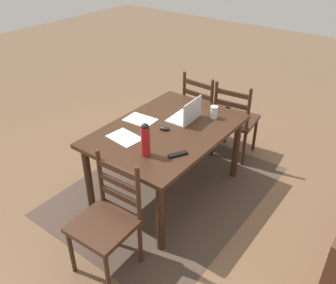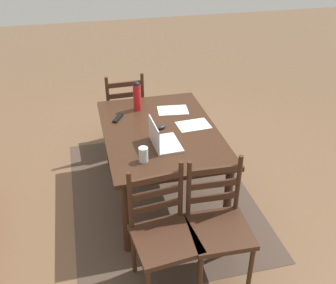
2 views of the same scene
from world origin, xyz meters
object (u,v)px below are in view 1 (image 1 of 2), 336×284
object	(u,v)px
chair_left_near	(204,110)
drinking_glass	(214,112)
chair_left_far	(235,120)
computer_mouse	(164,128)
laptop	(187,115)
water_bottle	(145,139)
chair_right_far	(107,221)
dining_table	(167,137)
tv_remote	(178,154)

from	to	relation	value
chair_left_near	drinking_glass	distance (m)	0.79
chair_left_far	computer_mouse	bearing A→B (deg)	-11.61
chair_left_far	laptop	bearing A→B (deg)	-11.61
chair_left_near	computer_mouse	world-z (taller)	chair_left_near
water_bottle	laptop	bearing A→B (deg)	-173.84
chair_right_far	chair_left_near	world-z (taller)	same
dining_table	computer_mouse	bearing A→B (deg)	-14.52
dining_table	chair_left_far	world-z (taller)	chair_left_far
chair_right_far	computer_mouse	world-z (taller)	chair_right_far
dining_table	computer_mouse	world-z (taller)	computer_mouse
chair_right_far	water_bottle	distance (m)	0.71
chair_left_near	laptop	distance (m)	0.87
computer_mouse	tv_remote	bearing A→B (deg)	35.34
computer_mouse	tv_remote	size ratio (longest dim) A/B	0.59
water_bottle	drinking_glass	xyz separation A→B (m)	(-0.91, 0.11, -0.09)
chair_right_far	tv_remote	distance (m)	0.78
water_bottle	computer_mouse	size ratio (longest dim) A/B	2.98
chair_left_far	drinking_glass	xyz separation A→B (m)	(0.56, 0.03, 0.34)
chair_right_far	drinking_glass	xyz separation A→B (m)	(-1.48, 0.04, 0.34)
computer_mouse	dining_table	bearing A→B (deg)	149.10
dining_table	laptop	distance (m)	0.30
dining_table	computer_mouse	distance (m)	0.11
chair_left_near	computer_mouse	distance (m)	1.10
dining_table	tv_remote	world-z (taller)	tv_remote
chair_right_far	laptop	xyz separation A→B (m)	(-1.28, -0.15, 0.33)
computer_mouse	drinking_glass	bearing A→B (deg)	136.70
drinking_glass	laptop	bearing A→B (deg)	-43.33
laptop	water_bottle	xyz separation A→B (m)	(0.72, 0.08, 0.10)
drinking_glass	chair_left_near	bearing A→B (deg)	-141.66
laptop	drinking_glass	size ratio (longest dim) A/B	2.67
dining_table	chair_right_far	distance (m)	1.05
tv_remote	chair_right_far	bearing A→B (deg)	-72.18
water_bottle	computer_mouse	xyz separation A→B (m)	(-0.43, -0.14, -0.14)
dining_table	water_bottle	world-z (taller)	water_bottle
chair_right_far	laptop	bearing A→B (deg)	-173.32
chair_right_far	tv_remote	world-z (taller)	chair_right_far
drinking_glass	computer_mouse	distance (m)	0.54
water_bottle	drinking_glass	bearing A→B (deg)	173.21
computer_mouse	laptop	bearing A→B (deg)	151.98
laptop	chair_left_far	bearing A→B (deg)	168.39
water_bottle	computer_mouse	bearing A→B (deg)	-162.50
chair_left_near	computer_mouse	xyz separation A→B (m)	(1.04, 0.20, 0.29)
laptop	drinking_glass	xyz separation A→B (m)	(-0.20, 0.19, 0.00)
drinking_glass	tv_remote	distance (m)	0.77
water_bottle	computer_mouse	world-z (taller)	water_bottle
chair_left_far	water_bottle	world-z (taller)	water_bottle
tv_remote	computer_mouse	bearing A→B (deg)	170.95
chair_right_far	chair_left_far	xyz separation A→B (m)	(-2.04, 0.01, 0.00)
drinking_glass	tv_remote	xyz separation A→B (m)	(0.76, 0.11, -0.05)
chair_left_near	drinking_glass	size ratio (longest dim) A/B	7.67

